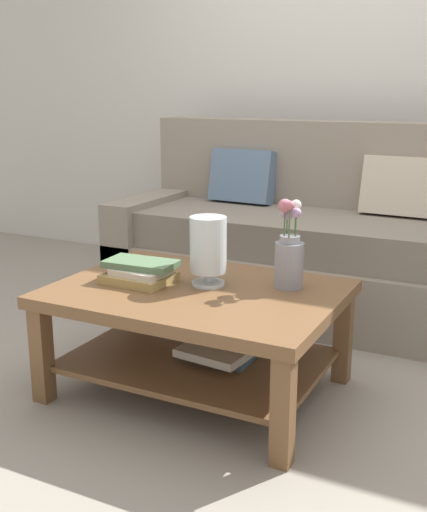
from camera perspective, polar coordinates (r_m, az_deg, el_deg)
ground_plane at (r=3.02m, az=3.13°, el=-9.62°), size 10.00×10.00×0.00m
back_wall at (r=4.32m, az=12.58°, el=15.80°), size 6.40×0.12×2.70m
couch at (r=3.72m, az=8.72°, el=0.86°), size 2.22×0.90×1.06m
coffee_table at (r=2.65m, az=-1.39°, el=-5.48°), size 1.15×0.84×0.46m
book_stack_main at (r=2.69m, az=-6.57°, el=-1.45°), size 0.31×0.22×0.09m
glass_hurricane_vase at (r=2.61m, az=-0.48°, el=0.77°), size 0.15×0.15×0.29m
flower_pitcher at (r=2.60m, az=6.77°, el=0.08°), size 0.12×0.12×0.37m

